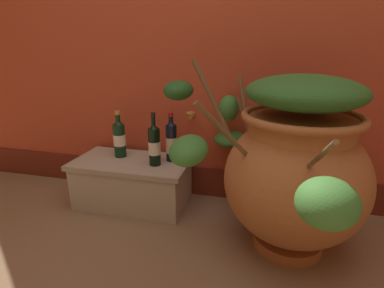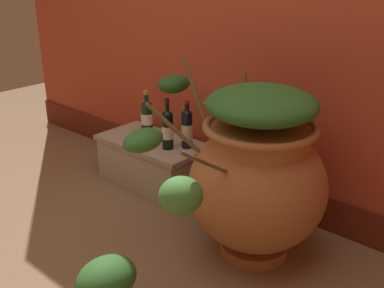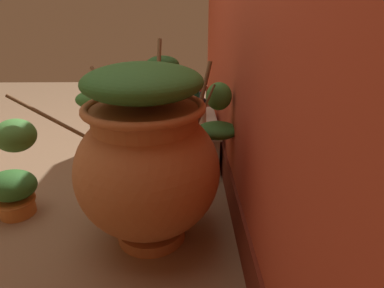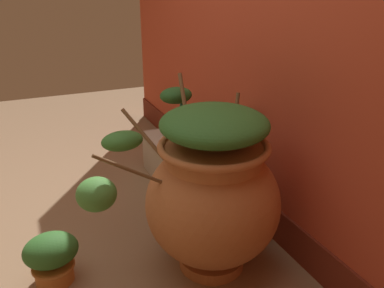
{
  "view_description": "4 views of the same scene",
  "coord_description": "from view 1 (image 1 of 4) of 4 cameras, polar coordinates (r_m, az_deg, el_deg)",
  "views": [
    {
      "loc": [
        0.25,
        -0.74,
        1.0
      ],
      "look_at": [
        -0.13,
        0.76,
        0.49
      ],
      "focal_mm": 27.17,
      "sensor_mm": 36.0,
      "label": 1
    },
    {
      "loc": [
        1.54,
        -1.12,
        1.45
      ],
      "look_at": [
        -0.07,
        0.71,
        0.46
      ],
      "focal_mm": 43.37,
      "sensor_mm": 36.0,
      "label": 2
    },
    {
      "loc": [
        1.78,
        0.83,
        1.09
      ],
      "look_at": [
        -0.07,
        0.87,
        0.31
      ],
      "focal_mm": 29.51,
      "sensor_mm": 36.0,
      "label": 3
    },
    {
      "loc": [
        2.01,
        -0.17,
        1.44
      ],
      "look_at": [
        -0.11,
        0.77,
        0.49
      ],
      "focal_mm": 37.29,
      "sensor_mm": 36.0,
      "label": 4
    }
  ],
  "objects": [
    {
      "name": "wine_bottle_right",
      "position": [
        1.85,
        -4.07,
        0.68
      ],
      "size": [
        0.07,
        0.07,
        0.32
      ],
      "color": "black",
      "rests_on": "stone_ledge"
    },
    {
      "name": "wine_bottle_left",
      "position": [
        1.79,
        -7.42,
        0.01
      ],
      "size": [
        0.07,
        0.07,
        0.33
      ],
      "color": "black",
      "rests_on": "stone_ledge"
    },
    {
      "name": "wine_bottle_middle",
      "position": [
        1.98,
        -14.08,
        1.34
      ],
      "size": [
        0.08,
        0.08,
        0.31
      ],
      "color": "black",
      "rests_on": "stone_ledge"
    },
    {
      "name": "stone_ledge",
      "position": [
        1.98,
        -11.52,
        -6.95
      ],
      "size": [
        0.75,
        0.41,
        0.31
      ],
      "color": "#B2A893",
      "rests_on": "ground_plane"
    },
    {
      "name": "terracotta_urn",
      "position": [
        1.5,
        19.13,
        -4.12
      ],
      "size": [
        1.02,
        1.16,
        0.95
      ],
      "color": "#B26638",
      "rests_on": "ground_plane"
    }
  ]
}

